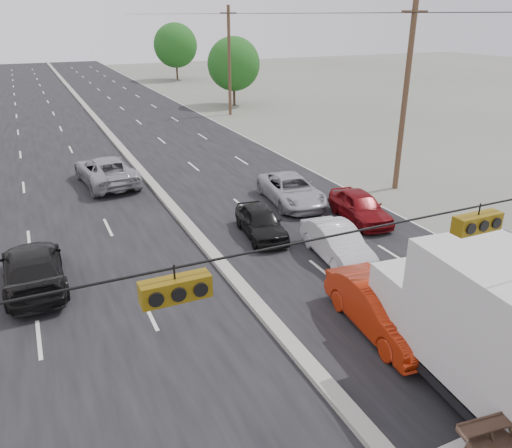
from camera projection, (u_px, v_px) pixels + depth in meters
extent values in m
cube|color=black|center=(123.00, 151.00, 36.24)|extent=(20.00, 160.00, 0.02)
cube|color=gray|center=(123.00, 150.00, 36.20)|extent=(0.50, 160.00, 0.20)
cylinder|color=#422D1E|center=(405.00, 99.00, 26.59)|extent=(0.30, 0.30, 10.00)
cube|color=#422D1E|center=(415.00, 12.00, 24.92)|extent=(1.60, 0.12, 0.12)
cylinder|color=#422D1E|center=(229.00, 62.00, 47.51)|extent=(0.30, 0.30, 10.00)
cube|color=#422D1E|center=(228.00, 13.00, 45.84)|extent=(1.60, 0.12, 0.12)
cylinder|color=black|center=(419.00, 218.00, 8.89)|extent=(25.00, 0.04, 0.04)
cube|color=#72590C|center=(176.00, 289.00, 7.29)|extent=(1.05, 0.30, 0.35)
cube|color=#72590C|center=(477.00, 223.00, 9.61)|extent=(1.05, 0.30, 0.35)
cylinder|color=#382619|center=(234.00, 93.00, 54.11)|extent=(0.28, 0.28, 2.52)
sphere|color=#1A5516|center=(234.00, 64.00, 52.91)|extent=(5.60, 5.60, 5.60)
cylinder|color=#382619|center=(177.00, 70.00, 75.34)|extent=(0.28, 0.28, 2.88)
sphere|color=#1A5516|center=(175.00, 45.00, 73.98)|extent=(6.40, 6.40, 6.40)
cube|color=black|center=(483.00, 380.00, 12.80)|extent=(3.23, 7.84, 0.27)
cube|color=beige|center=(420.00, 297.00, 14.88)|extent=(2.80, 2.31, 1.96)
cylinder|color=black|center=(389.00, 334.00, 14.63)|extent=(0.42, 1.01, 0.98)
cylinder|color=black|center=(454.00, 320.00, 15.33)|extent=(0.42, 1.01, 0.98)
imported|color=#A4220A|center=(383.00, 309.00, 15.37)|extent=(2.07, 4.89, 1.57)
imported|color=black|center=(261.00, 222.00, 22.07)|extent=(2.07, 4.11, 1.34)
imported|color=silver|center=(337.00, 243.00, 19.99)|extent=(1.93, 4.37, 1.39)
imported|color=#9FA0A6|center=(291.00, 190.00, 25.98)|extent=(2.91, 5.35, 1.42)
imported|color=maroon|center=(360.00, 207.00, 23.72)|extent=(2.20, 4.37, 1.43)
imported|color=black|center=(33.00, 269.00, 17.90)|extent=(2.12, 5.12, 1.48)
imported|color=gray|center=(106.00, 171.00, 28.83)|extent=(3.22, 6.10, 1.64)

